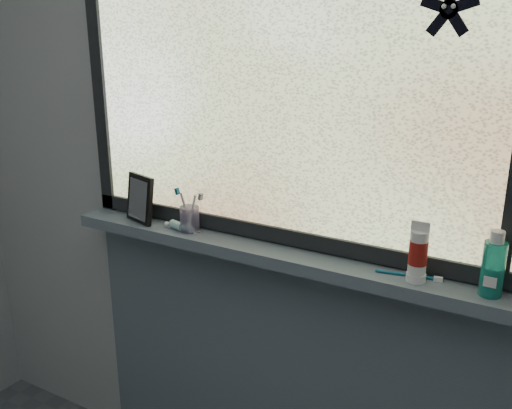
{
  "coord_description": "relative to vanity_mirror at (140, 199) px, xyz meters",
  "views": [
    {
      "loc": [
        0.72,
        -0.22,
        1.69
      ],
      "look_at": [
        -0.01,
        1.05,
        1.22
      ],
      "focal_mm": 40.0,
      "sensor_mm": 36.0,
      "label": 1
    }
  ],
  "objects": [
    {
      "name": "windowsill",
      "position": [
        0.58,
        0.01,
        -0.1
      ],
      "size": [
        1.62,
        0.14,
        0.04
      ],
      "primitive_type": "cube",
      "color": "#505D6B",
      "rests_on": "wall_back"
    },
    {
      "name": "mouthwash_bottle",
      "position": [
        1.16,
        0.01,
        0.0
      ],
      "size": [
        0.08,
        0.08,
        0.15
      ],
      "primitive_type": "cylinder",
      "rotation": [
        0.0,
        0.0,
        -0.4
      ],
      "color": "teal",
      "rests_on": "windowsill"
    },
    {
      "name": "sill_apron",
      "position": [
        0.58,
        0.07,
        -0.61
      ],
      "size": [
        1.62,
        0.02,
        0.98
      ],
      "primitive_type": "cube",
      "color": "#505D6B",
      "rests_on": "floor"
    },
    {
      "name": "starfish_sticker",
      "position": [
        0.98,
        0.05,
        0.62
      ],
      "size": [
        0.15,
        0.02,
        0.15
      ],
      "primitive_type": null,
      "color": "black",
      "rests_on": "window_pane"
    },
    {
      "name": "window_pane",
      "position": [
        0.58,
        0.06,
        0.43
      ],
      "size": [
        1.5,
        0.01,
        1.0
      ],
      "primitive_type": "cube",
      "color": "silver",
      "rests_on": "wall_back"
    },
    {
      "name": "cream_tube",
      "position": [
        0.97,
        -0.0,
        0.01
      ],
      "size": [
        0.05,
        0.05,
        0.12
      ],
      "primitive_type": "cylinder",
      "rotation": [
        0.0,
        0.0,
        0.13
      ],
      "color": "silver",
      "rests_on": "windowsill"
    },
    {
      "name": "frame_left",
      "position": [
        -0.2,
        0.06,
        0.43
      ],
      "size": [
        0.05,
        0.03,
        1.1
      ],
      "primitive_type": "cube",
      "color": "black",
      "rests_on": "wall_back"
    },
    {
      "name": "vanity_mirror",
      "position": [
        0.0,
        0.0,
        0.0
      ],
      "size": [
        0.15,
        0.1,
        0.17
      ],
      "primitive_type": "cube",
      "rotation": [
        0.0,
        0.0,
        -0.28
      ],
      "color": "black",
      "rests_on": "windowsill"
    },
    {
      "name": "toothbrush_cup",
      "position": [
        0.21,
        0.01,
        -0.04
      ],
      "size": [
        0.07,
        0.07,
        0.09
      ],
      "primitive_type": "cylinder",
      "rotation": [
        0.0,
        0.0,
        -0.05
      ],
      "color": "#9E93C2",
      "rests_on": "windowsill"
    },
    {
      "name": "wall_back",
      "position": [
        0.58,
        0.08,
        0.15
      ],
      "size": [
        3.0,
        0.01,
        2.5
      ],
      "primitive_type": "cube",
      "color": "#9EA3A8",
      "rests_on": "ground"
    },
    {
      "name": "toothpaste_tube",
      "position": [
        0.18,
        -0.0,
        -0.07
      ],
      "size": [
        0.17,
        0.08,
        0.03
      ],
      "primitive_type": null,
      "rotation": [
        0.0,
        0.0,
        -0.32
      ],
      "color": "white",
      "rests_on": "windowsill"
    },
    {
      "name": "frame_bottom",
      "position": [
        0.58,
        0.06,
        -0.05
      ],
      "size": [
        1.6,
        0.03,
        0.05
      ],
      "primitive_type": "cube",
      "color": "black",
      "rests_on": "windowsill"
    },
    {
      "name": "toothbrush_lying",
      "position": [
        0.93,
        0.01,
        -0.08
      ],
      "size": [
        0.2,
        0.05,
        0.01
      ],
      "primitive_type": null,
      "rotation": [
        0.0,
        0.0,
        0.19
      ],
      "color": "#0C5473",
      "rests_on": "windowsill"
    }
  ]
}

